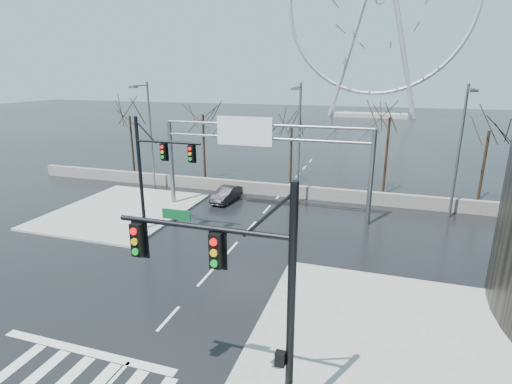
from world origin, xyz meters
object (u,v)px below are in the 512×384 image
at_px(signal_mast_far, 154,165).
at_px(ferris_wheel, 379,7).
at_px(sign_gantry, 259,149).
at_px(signal_mast_near, 245,282).
at_px(car, 226,194).

bearing_deg(signal_mast_far, ferris_wheel, 82.80).
bearing_deg(sign_gantry, signal_mast_near, -73.81).
xyz_separation_m(ferris_wheel, car, (-8.96, -78.00, -25.49)).
relative_size(signal_mast_near, sign_gantry, 0.49).
bearing_deg(ferris_wheel, signal_mast_near, -89.92).
height_order(signal_mast_near, ferris_wheel, ferris_wheel).
distance_m(signal_mast_near, signal_mast_far, 17.03).
bearing_deg(ferris_wheel, sign_gantry, -93.84).
xyz_separation_m(sign_gantry, ferris_wheel, (5.38, 80.04, 20.95)).
bearing_deg(sign_gantry, signal_mast_far, -132.47).
distance_m(sign_gantry, car, 6.13).
xyz_separation_m(sign_gantry, car, (-3.58, 2.04, -4.54)).
xyz_separation_m(signal_mast_far, ferris_wheel, (10.87, 86.04, 21.30)).
xyz_separation_m(signal_mast_far, sign_gantry, (5.49, 6.00, 0.35)).
distance_m(signal_mast_near, ferris_wheel, 101.29).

